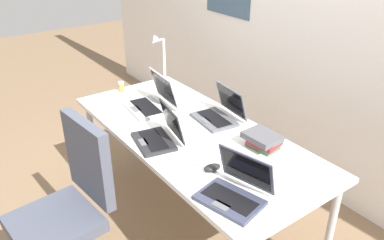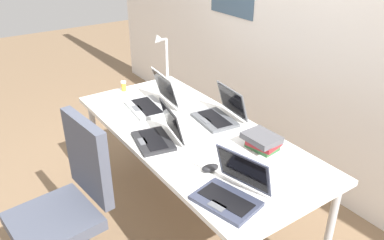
% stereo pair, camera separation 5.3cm
% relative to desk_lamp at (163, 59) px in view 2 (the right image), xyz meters
% --- Properties ---
extents(ground_plane, '(12.00, 12.00, 0.00)m').
position_rel_desk_lamp_xyz_m(ground_plane, '(0.80, -0.28, -0.94)').
color(ground_plane, '#7A6047').
extents(wall_back, '(6.00, 0.13, 2.60)m').
position_rel_desk_lamp_xyz_m(wall_back, '(0.80, 0.82, 0.36)').
color(wall_back, silver).
rests_on(wall_back, ground_plane).
extents(desk, '(1.80, 0.80, 0.74)m').
position_rel_desk_lamp_xyz_m(desk, '(0.80, -0.28, -0.25)').
color(desk, white).
rests_on(desk, ground_plane).
extents(desk_lamp, '(0.12, 0.18, 0.40)m').
position_rel_desk_lamp_xyz_m(desk_lamp, '(0.00, 0.00, 0.00)').
color(desk_lamp, white).
rests_on(desk_lamp, desk).
extents(laptop_near_mouse, '(0.36, 0.33, 0.24)m').
position_rel_desk_lamp_xyz_m(laptop_near_mouse, '(0.36, -0.30, -0.15)').
color(laptop_near_mouse, '#B7BABC').
rests_on(laptop_near_mouse, desk).
extents(laptop_front_right, '(0.33, 0.30, 0.21)m').
position_rel_desk_lamp_xyz_m(laptop_front_right, '(0.79, -0.50, -0.15)').
color(laptop_front_right, '#232326').
rests_on(laptop_front_right, desk).
extents(laptop_center, '(0.35, 0.32, 0.21)m').
position_rel_desk_lamp_xyz_m(laptop_center, '(1.44, -0.50, -0.15)').
color(laptop_center, '#33384C').
rests_on(laptop_center, desk).
extents(laptop_by_keyboard, '(0.32, 0.30, 0.22)m').
position_rel_desk_lamp_xyz_m(laptop_by_keyboard, '(0.77, -0.04, -0.15)').
color(laptop_by_keyboard, '#515459').
rests_on(laptop_by_keyboard, desk).
extents(computer_mouse, '(0.07, 0.10, 0.03)m').
position_rel_desk_lamp_xyz_m(computer_mouse, '(1.20, -0.44, -0.18)').
color(computer_mouse, black).
rests_on(computer_mouse, desk).
extents(cell_phone, '(0.14, 0.14, 0.01)m').
position_rel_desk_lamp_xyz_m(cell_phone, '(1.20, -0.28, -0.19)').
color(cell_phone, black).
rests_on(cell_phone, desk).
extents(pill_bottle, '(0.04, 0.04, 0.08)m').
position_rel_desk_lamp_xyz_m(pill_bottle, '(-0.03, -0.34, -0.16)').
color(pill_bottle, gold).
rests_on(pill_bottle, desk).
extents(book_stack, '(0.21, 0.18, 0.09)m').
position_rel_desk_lamp_xyz_m(book_stack, '(1.19, -0.06, -0.15)').
color(book_stack, '#336638').
rests_on(book_stack, desk).
extents(office_chair, '(0.52, 0.56, 0.97)m').
position_rel_desk_lamp_xyz_m(office_chair, '(0.72, -1.09, -0.54)').
color(office_chair, black).
rests_on(office_chair, ground_plane).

